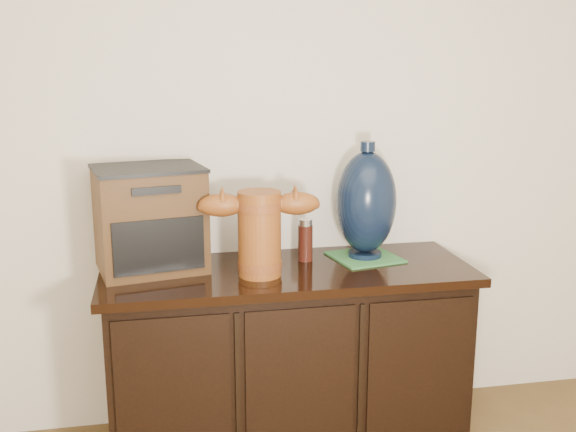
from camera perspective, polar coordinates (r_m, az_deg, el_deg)
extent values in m
plane|color=beige|center=(2.83, -1.08, 7.82)|extent=(4.50, 0.00, 4.50)
cube|color=black|center=(2.97, -0.04, -17.69)|extent=(1.29, 0.45, 0.08)
cube|color=black|center=(2.80, -0.05, -11.36)|extent=(1.40, 0.50, 0.64)
cube|color=black|center=(2.68, -0.05, -4.78)|extent=(1.46, 0.56, 0.03)
cube|color=black|center=(2.53, -9.68, -14.39)|extent=(0.41, 0.01, 0.56)
cube|color=black|center=(2.58, 1.05, -13.68)|extent=(0.41, 0.01, 0.56)
cube|color=black|center=(2.70, 11.02, -12.59)|extent=(0.41, 0.01, 0.56)
cylinder|color=brown|center=(2.55, -2.42, -1.52)|extent=(0.18, 0.18, 0.33)
cylinder|color=#451C0D|center=(2.58, -2.40, -4.10)|extent=(0.18, 0.18, 0.03)
cylinder|color=#451C0D|center=(2.52, -2.45, 0.88)|extent=(0.18, 0.18, 0.03)
ellipsoid|color=brown|center=(2.51, -5.67, 0.92)|extent=(0.18, 0.10, 0.09)
ellipsoid|color=brown|center=(2.53, 0.75, 1.08)|extent=(0.18, 0.10, 0.09)
cube|color=#3E250F|center=(2.67, -11.61, -0.36)|extent=(0.45, 0.39, 0.39)
cube|color=black|center=(2.53, -10.85, -2.52)|extent=(0.33, 0.07, 0.20)
cube|color=black|center=(2.63, -11.82, 3.98)|extent=(0.46, 0.40, 0.01)
cube|color=#337138|center=(2.82, 6.51, -3.47)|extent=(0.30, 0.30, 0.01)
cylinder|color=black|center=(2.82, 6.52, -3.20)|extent=(0.14, 0.14, 0.02)
ellipsoid|color=black|center=(2.77, 6.64, 1.16)|extent=(0.29, 0.29, 0.42)
cylinder|color=black|center=(2.73, 6.76, 5.87)|extent=(0.06, 0.06, 0.04)
cylinder|color=#51180D|center=(2.75, 1.48, -2.29)|extent=(0.06, 0.06, 0.15)
cylinder|color=silver|center=(2.73, 1.49, -0.53)|extent=(0.06, 0.06, 0.02)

